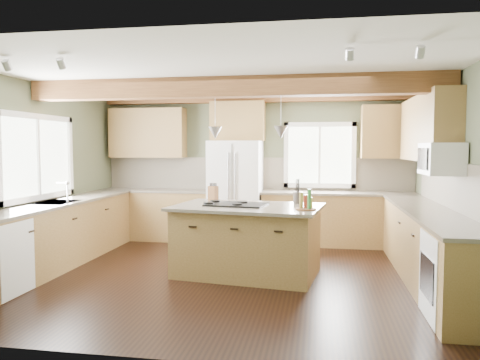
# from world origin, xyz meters

# --- Properties ---
(floor) EXTENTS (5.60, 5.60, 0.00)m
(floor) POSITION_xyz_m (0.00, 0.00, 0.00)
(floor) COLOR black
(floor) RESTS_ON ground
(ceiling) EXTENTS (5.60, 5.60, 0.00)m
(ceiling) POSITION_xyz_m (0.00, 0.00, 2.60)
(ceiling) COLOR silver
(ceiling) RESTS_ON wall_back
(wall_back) EXTENTS (5.60, 0.00, 5.60)m
(wall_back) POSITION_xyz_m (0.00, 2.50, 1.30)
(wall_back) COLOR #51583E
(wall_back) RESTS_ON ground
(wall_left) EXTENTS (0.00, 5.00, 5.00)m
(wall_left) POSITION_xyz_m (-2.80, 0.00, 1.30)
(wall_left) COLOR #51583E
(wall_left) RESTS_ON ground
(wall_right) EXTENTS (0.00, 5.00, 5.00)m
(wall_right) POSITION_xyz_m (2.80, 0.00, 1.30)
(wall_right) COLOR #51583E
(wall_right) RESTS_ON ground
(ceiling_beam) EXTENTS (5.55, 0.26, 0.26)m
(ceiling_beam) POSITION_xyz_m (0.00, 0.10, 2.47)
(ceiling_beam) COLOR #502C17
(ceiling_beam) RESTS_ON ceiling
(soffit_trim) EXTENTS (5.55, 0.20, 0.10)m
(soffit_trim) POSITION_xyz_m (0.00, 2.40, 2.54)
(soffit_trim) COLOR #502C17
(soffit_trim) RESTS_ON ceiling
(backsplash_back) EXTENTS (5.58, 0.03, 0.58)m
(backsplash_back) POSITION_xyz_m (0.00, 2.48, 1.21)
(backsplash_back) COLOR brown
(backsplash_back) RESTS_ON wall_back
(backsplash_right) EXTENTS (0.03, 3.70, 0.58)m
(backsplash_right) POSITION_xyz_m (2.78, 0.05, 1.21)
(backsplash_right) COLOR brown
(backsplash_right) RESTS_ON wall_right
(base_cab_back_left) EXTENTS (2.02, 0.60, 0.88)m
(base_cab_back_left) POSITION_xyz_m (-1.79, 2.20, 0.44)
(base_cab_back_left) COLOR brown
(base_cab_back_left) RESTS_ON floor
(counter_back_left) EXTENTS (2.06, 0.64, 0.04)m
(counter_back_left) POSITION_xyz_m (-1.79, 2.20, 0.90)
(counter_back_left) COLOR #4B4237
(counter_back_left) RESTS_ON base_cab_back_left
(base_cab_back_right) EXTENTS (2.62, 0.60, 0.88)m
(base_cab_back_right) POSITION_xyz_m (1.49, 2.20, 0.44)
(base_cab_back_right) COLOR brown
(base_cab_back_right) RESTS_ON floor
(counter_back_right) EXTENTS (2.66, 0.64, 0.04)m
(counter_back_right) POSITION_xyz_m (1.49, 2.20, 0.90)
(counter_back_right) COLOR #4B4237
(counter_back_right) RESTS_ON base_cab_back_right
(base_cab_left) EXTENTS (0.60, 3.70, 0.88)m
(base_cab_left) POSITION_xyz_m (-2.50, 0.05, 0.44)
(base_cab_left) COLOR brown
(base_cab_left) RESTS_ON floor
(counter_left) EXTENTS (0.64, 3.74, 0.04)m
(counter_left) POSITION_xyz_m (-2.50, 0.05, 0.90)
(counter_left) COLOR #4B4237
(counter_left) RESTS_ON base_cab_left
(base_cab_right) EXTENTS (0.60, 3.70, 0.88)m
(base_cab_right) POSITION_xyz_m (2.50, 0.05, 0.44)
(base_cab_right) COLOR brown
(base_cab_right) RESTS_ON floor
(counter_right) EXTENTS (0.64, 3.74, 0.04)m
(counter_right) POSITION_xyz_m (2.50, 0.05, 0.90)
(counter_right) COLOR #4B4237
(counter_right) RESTS_ON base_cab_right
(upper_cab_back_left) EXTENTS (1.40, 0.35, 0.90)m
(upper_cab_back_left) POSITION_xyz_m (-1.99, 2.33, 1.95)
(upper_cab_back_left) COLOR brown
(upper_cab_back_left) RESTS_ON wall_back
(upper_cab_over_fridge) EXTENTS (0.96, 0.35, 0.70)m
(upper_cab_over_fridge) POSITION_xyz_m (-0.30, 2.33, 2.15)
(upper_cab_over_fridge) COLOR brown
(upper_cab_over_fridge) RESTS_ON wall_back
(upper_cab_right) EXTENTS (0.35, 2.20, 0.90)m
(upper_cab_right) POSITION_xyz_m (2.62, 0.90, 1.95)
(upper_cab_right) COLOR brown
(upper_cab_right) RESTS_ON wall_right
(upper_cab_back_corner) EXTENTS (0.90, 0.35, 0.90)m
(upper_cab_back_corner) POSITION_xyz_m (2.30, 2.33, 1.95)
(upper_cab_back_corner) COLOR brown
(upper_cab_back_corner) RESTS_ON wall_back
(window_left) EXTENTS (0.04, 1.60, 1.05)m
(window_left) POSITION_xyz_m (-2.78, 0.05, 1.55)
(window_left) COLOR white
(window_left) RESTS_ON wall_left
(window_back) EXTENTS (1.10, 0.04, 1.00)m
(window_back) POSITION_xyz_m (1.15, 2.48, 1.55)
(window_back) COLOR white
(window_back) RESTS_ON wall_back
(sink) EXTENTS (0.50, 0.65, 0.03)m
(sink) POSITION_xyz_m (-2.50, 0.05, 0.91)
(sink) COLOR #262628
(sink) RESTS_ON counter_left
(faucet) EXTENTS (0.02, 0.02, 0.28)m
(faucet) POSITION_xyz_m (-2.32, 0.05, 1.05)
(faucet) COLOR #B2B2B7
(faucet) RESTS_ON sink
(oven) EXTENTS (0.60, 0.72, 0.84)m
(oven) POSITION_xyz_m (2.49, -1.25, 0.43)
(oven) COLOR white
(oven) RESTS_ON floor
(microwave) EXTENTS (0.40, 0.70, 0.38)m
(microwave) POSITION_xyz_m (2.58, -0.05, 1.55)
(microwave) COLOR white
(microwave) RESTS_ON wall_right
(pendant_left) EXTENTS (0.18, 0.18, 0.16)m
(pendant_left) POSITION_xyz_m (-0.23, 0.16, 1.88)
(pendant_left) COLOR #B2B2B7
(pendant_left) RESTS_ON ceiling
(pendant_right) EXTENTS (0.18, 0.18, 0.16)m
(pendant_right) POSITION_xyz_m (0.66, 0.04, 1.88)
(pendant_right) COLOR #B2B2B7
(pendant_right) RESTS_ON ceiling
(refrigerator) EXTENTS (0.90, 0.74, 1.80)m
(refrigerator) POSITION_xyz_m (-0.30, 2.12, 0.90)
(refrigerator) COLOR white
(refrigerator) RESTS_ON floor
(island) EXTENTS (1.92, 1.33, 0.88)m
(island) POSITION_xyz_m (0.21, 0.10, 0.44)
(island) COLOR brown
(island) RESTS_ON floor
(island_top) EXTENTS (2.05, 1.46, 0.04)m
(island_top) POSITION_xyz_m (0.21, 0.10, 0.90)
(island_top) COLOR #4B4237
(island_top) RESTS_ON island
(cooktop) EXTENTS (0.84, 0.62, 0.02)m
(cooktop) POSITION_xyz_m (0.07, 0.12, 0.93)
(cooktop) COLOR black
(cooktop) RESTS_ON island_top
(knife_block) EXTENTS (0.15, 0.14, 0.21)m
(knife_block) POSITION_xyz_m (-0.36, 0.59, 1.02)
(knife_block) COLOR brown
(knife_block) RESTS_ON island_top
(utensil_crock) EXTENTS (0.12, 0.12, 0.15)m
(utensil_crock) POSITION_xyz_m (0.86, 0.46, 1.00)
(utensil_crock) COLOR #413834
(utensil_crock) RESTS_ON island_top
(bottle_tray) EXTENTS (0.34, 0.34, 0.24)m
(bottle_tray) POSITION_xyz_m (0.98, -0.19, 1.04)
(bottle_tray) COLOR brown
(bottle_tray) RESTS_ON island_top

